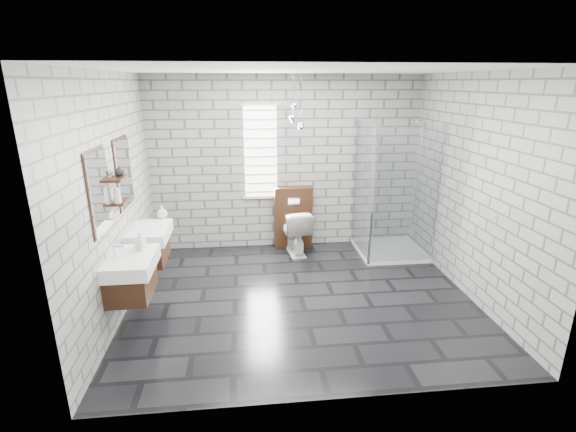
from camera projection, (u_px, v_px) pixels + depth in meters
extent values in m
cube|color=black|center=(301.00, 297.00, 5.25)|extent=(4.20, 3.60, 0.02)
cube|color=white|center=(303.00, 69.00, 4.42)|extent=(4.20, 3.60, 0.02)
cube|color=#9A9A95|center=(286.00, 164.00, 6.55)|extent=(4.20, 0.02, 2.70)
cube|color=#9A9A95|center=(335.00, 254.00, 3.12)|extent=(4.20, 0.02, 2.70)
cube|color=#9A9A95|center=(114.00, 198.00, 4.62)|extent=(0.02, 3.60, 2.70)
cube|color=#9A9A95|center=(474.00, 188.00, 5.05)|extent=(0.02, 3.60, 2.70)
cube|color=#381F11|center=(132.00, 282.00, 4.42)|extent=(0.42, 0.62, 0.30)
cube|color=silver|center=(151.00, 279.00, 4.43)|extent=(0.02, 0.35, 0.01)
cube|color=white|center=(132.00, 263.00, 4.36)|extent=(0.47, 0.70, 0.15)
cylinder|color=silver|center=(115.00, 251.00, 4.30)|extent=(0.04, 0.04, 0.12)
cylinder|color=silver|center=(119.00, 247.00, 4.29)|extent=(0.10, 0.02, 0.02)
cube|color=white|center=(100.00, 192.00, 4.10)|extent=(0.03, 0.55, 0.80)
cube|color=#381F11|center=(98.00, 192.00, 4.10)|extent=(0.01, 0.59, 0.84)
cube|color=#381F11|center=(149.00, 250.00, 5.28)|extent=(0.42, 0.62, 0.30)
cube|color=silver|center=(165.00, 247.00, 5.29)|extent=(0.02, 0.35, 0.01)
cube|color=white|center=(149.00, 233.00, 5.21)|extent=(0.47, 0.70, 0.15)
cylinder|color=silver|center=(136.00, 223.00, 5.15)|extent=(0.04, 0.04, 0.12)
cylinder|color=silver|center=(139.00, 219.00, 5.14)|extent=(0.10, 0.02, 0.02)
cube|color=white|center=(124.00, 173.00, 4.95)|extent=(0.03, 0.55, 0.80)
cube|color=#381F11|center=(123.00, 173.00, 4.95)|extent=(0.01, 0.59, 0.84)
cube|color=#381F11|center=(120.00, 202.00, 4.59)|extent=(0.14, 0.30, 0.03)
cube|color=#381F11|center=(118.00, 179.00, 4.51)|extent=(0.14, 0.30, 0.03)
cube|color=white|center=(260.00, 152.00, 6.43)|extent=(0.50, 0.02, 1.40)
cube|color=silver|center=(260.00, 104.00, 6.19)|extent=(0.56, 0.04, 0.04)
cube|color=silver|center=(261.00, 197.00, 6.63)|extent=(0.56, 0.04, 0.04)
cube|color=silver|center=(261.00, 192.00, 6.60)|extent=(0.48, 0.01, 0.02)
cube|color=silver|center=(261.00, 183.00, 6.56)|extent=(0.48, 0.01, 0.02)
cube|color=silver|center=(261.00, 174.00, 6.51)|extent=(0.48, 0.01, 0.02)
cube|color=silver|center=(261.00, 166.00, 6.47)|extent=(0.48, 0.01, 0.02)
cube|color=silver|center=(261.00, 157.00, 6.43)|extent=(0.48, 0.01, 0.02)
cube|color=silver|center=(260.00, 148.00, 6.39)|extent=(0.48, 0.01, 0.02)
cube|color=silver|center=(260.00, 138.00, 6.34)|extent=(0.48, 0.01, 0.02)
cube|color=silver|center=(260.00, 129.00, 6.30)|extent=(0.48, 0.01, 0.02)
cube|color=silver|center=(260.00, 120.00, 6.26)|extent=(0.48, 0.01, 0.03)
cube|color=silver|center=(260.00, 110.00, 6.21)|extent=(0.48, 0.01, 0.03)
cube|color=#381F11|center=(293.00, 217.00, 6.72)|extent=(0.60, 0.20, 1.00)
cube|color=silver|center=(294.00, 201.00, 6.53)|extent=(0.18, 0.01, 0.12)
cube|color=white|center=(389.00, 250.00, 6.64)|extent=(1.00, 1.00, 0.06)
cube|color=silver|center=(406.00, 197.00, 5.87)|extent=(1.00, 0.01, 2.00)
cube|color=silver|center=(363.00, 190.00, 6.28)|extent=(0.01, 1.00, 2.00)
cube|color=silver|center=(372.00, 198.00, 5.82)|extent=(0.03, 0.03, 2.00)
cube|color=silver|center=(439.00, 196.00, 5.91)|extent=(0.03, 0.03, 2.00)
cylinder|color=silver|center=(417.00, 181.00, 6.54)|extent=(0.02, 0.02, 1.80)
cylinder|color=silver|center=(418.00, 121.00, 6.25)|extent=(0.14, 0.14, 0.02)
sphere|color=silver|center=(292.00, 117.00, 5.81)|extent=(0.09, 0.09, 0.09)
cylinder|color=silver|center=(292.00, 94.00, 5.71)|extent=(0.01, 0.01, 0.55)
sphere|color=silver|center=(301.00, 127.00, 5.91)|extent=(0.09, 0.09, 0.09)
cylinder|color=silver|center=(301.00, 99.00, 5.79)|extent=(0.01, 0.01, 0.68)
sphere|color=silver|center=(294.00, 105.00, 5.90)|extent=(0.09, 0.09, 0.09)
cylinder|color=silver|center=(294.00, 87.00, 5.82)|extent=(0.01, 0.01, 0.39)
sphere|color=silver|center=(293.00, 120.00, 5.93)|extent=(0.09, 0.09, 0.09)
cylinder|color=silver|center=(293.00, 95.00, 5.83)|extent=(0.01, 0.01, 0.59)
sphere|color=silver|center=(301.00, 124.00, 5.97)|extent=(0.09, 0.09, 0.09)
cylinder|color=silver|center=(301.00, 97.00, 5.85)|extent=(0.01, 0.01, 0.65)
imported|color=white|center=(295.00, 231.00, 6.53)|extent=(0.48, 0.74, 0.71)
imported|color=#B2B2B2|center=(140.00, 241.00, 4.48)|extent=(0.11, 0.12, 0.20)
imported|color=#B2B2B2|center=(162.00, 212.00, 5.52)|extent=(0.17, 0.17, 0.18)
imported|color=#B2B2B2|center=(117.00, 194.00, 4.45)|extent=(0.10, 0.10, 0.21)
imported|color=#B2B2B2|center=(119.00, 171.00, 4.56)|extent=(0.14, 0.14, 0.11)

